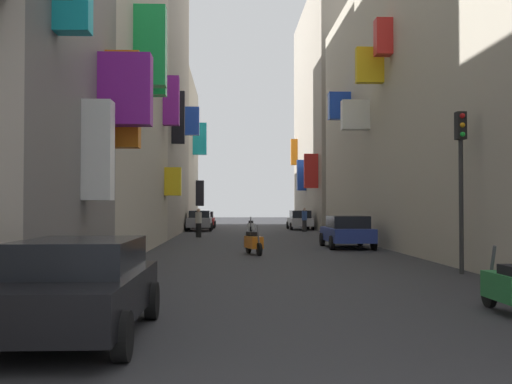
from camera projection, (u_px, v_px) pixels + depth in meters
name	position (u px, v px, depth m)	size (l,w,h in m)	color
ground_plane	(261.00, 240.00, 32.30)	(140.00, 140.00, 0.00)	#2D2D30
building_left_mid_b	(77.00, 4.00, 24.68)	(7.10, 14.57, 20.31)	#BCB29E
building_left_mid_c	(135.00, 77.00, 39.99)	(7.09, 16.08, 20.89)	#9E9384
building_left_far	(161.00, 154.00, 55.00)	(7.22, 14.17, 13.23)	#BCB29E
building_right_mid_a	(436.00, 101.00, 28.18)	(7.32, 27.69, 13.55)	#BCB29E
building_right_mid_c	(339.00, 116.00, 53.42)	(7.05, 18.87, 19.88)	#9E9384
parked_car_grey	(200.00, 220.00, 45.34)	(1.92, 4.36, 1.51)	slate
parked_car_blue	(347.00, 231.00, 26.45)	(1.95, 4.06, 1.41)	navy
parked_car_red	(204.00, 219.00, 51.23)	(1.96, 3.96, 1.40)	#B21E1E
parked_car_black	(78.00, 285.00, 8.35)	(1.91, 4.02, 1.35)	black
parked_car_silver	(300.00, 220.00, 47.64)	(1.85, 4.28, 1.51)	#B7B7BC
scooter_white	(251.00, 226.00, 41.06)	(0.51, 1.90, 1.13)	silver
scooter_orange	(254.00, 242.00, 22.75)	(0.71, 1.82, 1.13)	orange
scooter_green	(508.00, 287.00, 10.05)	(0.44, 1.94, 1.13)	#287F3D
pedestrian_crossing	(199.00, 223.00, 35.51)	(0.40, 0.40, 1.71)	black
pedestrian_near_left	(304.00, 220.00, 43.45)	(0.50, 0.50, 1.72)	#252525
traffic_light_near_corner	(461.00, 164.00, 16.22)	(0.26, 0.34, 4.38)	#2D2D2D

